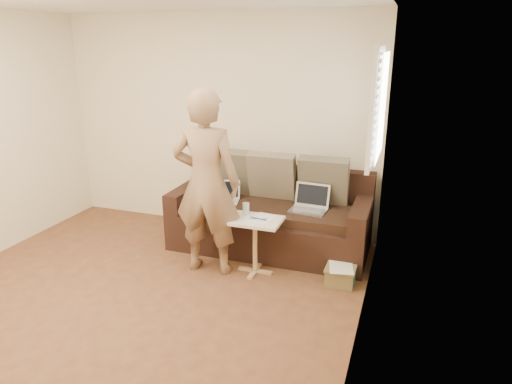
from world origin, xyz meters
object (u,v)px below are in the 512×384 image
Objects in this scene: laptop_white at (224,202)px; side_table at (255,246)px; sofa at (270,212)px; person at (207,183)px; laptop_silver at (308,211)px; drinking_glass at (246,209)px; striped_box at (341,275)px.

laptop_white reaches higher than side_table.
sofa is 1.18× the size of person.
laptop_silver is 3.20× the size of drinking_glass.
sofa reaches higher than side_table.
laptop_white is at bearing 136.42° from side_table.
person is 3.21× the size of side_table.
sofa is 3.77× the size of side_table.
sofa is at bearing 79.67° from drinking_glass.
laptop_silver is 0.72m from drinking_glass.
person is (-0.43, -0.73, 0.51)m from sofa.
side_table is at bearing -56.24° from laptop_white.
side_table reaches higher than striped_box.
sofa is 18.33× the size of drinking_glass.
laptop_white is at bearing -169.67° from sofa.
person is 0.80m from side_table.
sofa is 0.58m from drinking_glass.
side_table is at bearing -122.83° from laptop_silver.
drinking_glass is 0.41× the size of striped_box.
person is at bearing -94.81° from laptop_white.
sofa is 0.99m from person.
striped_box is at bearing -44.11° from laptop_silver.
person reaches higher than laptop_silver.
person is at bearing -139.68° from laptop_silver.
laptop_white is 0.80m from side_table.
drinking_glass is at bearing 177.20° from striped_box.
side_table is 0.89m from striped_box.
sofa is 6.93× the size of laptop_white.
laptop_silver is 0.20× the size of person.
laptop_white reaches higher than striped_box.
side_table is (0.47, 0.10, -0.64)m from person.
laptop_white is at bearing -87.45° from person.
sofa is 0.46m from laptop_silver.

